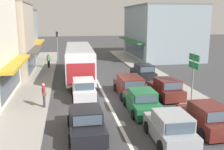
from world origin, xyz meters
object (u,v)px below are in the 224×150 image
Objects in this scene: parked_hatchback_kerb_second at (166,89)px; parked_hatchback_kerb_third at (143,72)px; sedan_behind_bus_mid at (142,102)px; directional_road_sign at (194,66)px; hatchback_adjacent_lane_trail at (84,89)px; traffic_light_downstreet at (57,41)px; pedestrian_with_handbag_near at (44,94)px; wagon_behind_bus_near at (130,86)px; city_bus at (79,60)px; pedestrian_browsing_midblock at (49,60)px; hatchback_queue_far_back at (170,128)px; sedan_adjacent_lane_lead at (86,123)px; parked_hatchback_kerb_front at (206,118)px.

parked_hatchback_kerb_second is 6.18m from parked_hatchback_kerb_third.
directional_road_sign is at bearing 15.31° from sedan_behind_bus_mid.
traffic_light_downstreet is (-2.32, 17.00, 2.15)m from hatchback_adjacent_lane_trail.
sedan_behind_bus_mid is 6.51m from pedestrian_with_handbag_near.
pedestrian_with_handbag_near is (-6.35, -1.99, 0.32)m from wagon_behind_bus_near.
city_bus reaches higher than pedestrian_browsing_midblock.
hatchback_queue_far_back is (3.61, -14.83, -1.17)m from city_bus.
traffic_light_downstreet reaches higher than sedan_adjacent_lane_lead.
parked_hatchback_kerb_front is (6.03, -13.87, -1.17)m from city_bus.
pedestrian_with_handbag_near is (-2.45, 4.43, 0.40)m from sedan_adjacent_lane_lead.
sedan_adjacent_lane_lead is 19.10m from pedestrian_browsing_midblock.
hatchback_adjacent_lane_trail is 0.99× the size of parked_hatchback_kerb_front.
traffic_light_downstreet is at bearing 109.37° from parked_hatchback_kerb_front.
traffic_light_downstreet is at bearing 105.88° from sedan_behind_bus_mid.
city_bus reaches higher than sedan_adjacent_lane_lead.
parked_hatchback_kerb_front is (2.51, -7.01, -0.04)m from wagon_behind_bus_near.
parked_hatchback_kerb_second is (2.64, 2.54, 0.05)m from sedan_behind_bus_mid.
parked_hatchback_kerb_third is at bearing 89.35° from parked_hatchback_kerb_second.
hatchback_adjacent_lane_trail is 0.82× the size of wagon_behind_bus_near.
traffic_light_downstreet is (-8.56, 11.84, 2.15)m from parked_hatchback_kerb_third.
parked_hatchback_kerb_second is 16.50m from pedestrian_browsing_midblock.
parked_hatchback_kerb_third is (0.07, 6.18, 0.00)m from parked_hatchback_kerb_second.
parked_hatchback_kerb_front is at bearing -90.63° from parked_hatchback_kerb_second.
sedan_adjacent_lane_lead is 9.01m from directional_road_sign.
parked_hatchback_kerb_second is 0.90× the size of traffic_light_downstreet.
parked_hatchback_kerb_front is 1.00× the size of parked_hatchback_kerb_second.
pedestrian_browsing_midblock is at bearing 142.39° from parked_hatchback_kerb_third.
hatchback_queue_far_back is 1.00× the size of parked_hatchback_kerb_front.
pedestrian_browsing_midblock is (-9.52, 7.34, 0.36)m from parked_hatchback_kerb_third.
hatchback_adjacent_lane_trail is 9.25m from parked_hatchback_kerb_front.
traffic_light_downstreet reaches higher than pedestrian_browsing_midblock.
parked_hatchback_kerb_second is at bearing -9.34° from hatchback_adjacent_lane_trail.
pedestrian_browsing_midblock is (-10.84, 14.96, -1.64)m from directional_road_sign.
pedestrian_browsing_midblock reaches higher than parked_hatchback_kerb_third.
directional_road_sign reaches higher than pedestrian_browsing_midblock.
city_bus reaches higher than parked_hatchback_kerb_third.
city_bus reaches higher than hatchback_adjacent_lane_trail.
hatchback_adjacent_lane_trail reaches higher than sedan_adjacent_lane_lead.
wagon_behind_bus_near is 1.25× the size of directional_road_sign.
sedan_adjacent_lane_lead is (-0.31, -6.36, -0.05)m from hatchback_adjacent_lane_trail.
sedan_adjacent_lane_lead is at bearing 174.73° from parked_hatchback_kerb_front.
city_bus is 13.34m from sedan_adjacent_lane_lead.
pedestrian_with_handbag_near is at bearing 118.97° from sedan_adjacent_lane_lead.
directional_road_sign is at bearing -51.40° from city_bus.
directional_road_sign is (1.32, -7.62, 1.99)m from parked_hatchback_kerb_third.
pedestrian_with_handbag_near and pedestrian_browsing_midblock have the same top height.
city_bus is 3.03× the size of directional_road_sign.
city_bus is 9.33m from pedestrian_with_handbag_near.
sedan_behind_bus_mid is 3.66m from parked_hatchback_kerb_second.
sedan_adjacent_lane_lead is 2.58× the size of pedestrian_browsing_midblock.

